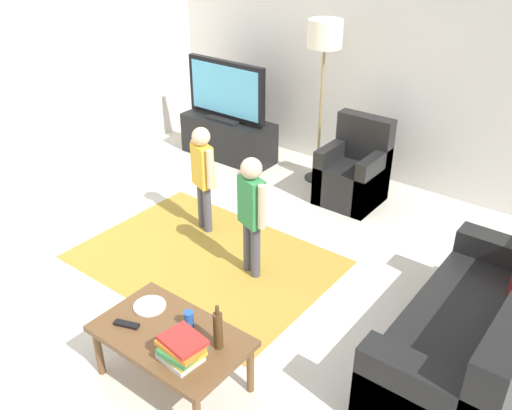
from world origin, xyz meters
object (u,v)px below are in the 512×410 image
(couch, at_px, (482,338))
(soda_can, at_px, (189,320))
(armchair, at_px, (354,174))
(tv_stand, at_px, (228,139))
(floor_lamp, at_px, (325,43))
(tv, at_px, (226,91))
(child_center, at_px, (252,207))
(tv_remote, at_px, (127,324))
(coffee_table, at_px, (171,339))
(bottle, at_px, (218,330))
(book_stack, at_px, (181,349))
(plate, at_px, (150,306))
(child_near_tv, at_px, (203,170))

(couch, distance_m, soda_can, 1.95)
(armchair, bearing_deg, tv_stand, 178.72)
(armchair, bearing_deg, floor_lamp, 161.42)
(soda_can, bearing_deg, tv, 126.40)
(couch, relative_size, child_center, 1.66)
(tv_remote, distance_m, soda_can, 0.41)
(coffee_table, distance_m, bottle, 0.38)
(tv_stand, bearing_deg, coffee_table, -55.52)
(coffee_table, bearing_deg, book_stack, -28.28)
(floor_lamp, relative_size, plate, 8.09)
(book_stack, bearing_deg, soda_can, 125.55)
(tv_stand, height_order, armchair, armchair)
(child_near_tv, bearing_deg, soda_can, -50.41)
(child_near_tv, distance_m, book_stack, 2.20)
(couch, relative_size, child_near_tv, 1.71)
(couch, relative_size, plate, 8.18)
(couch, relative_size, soda_can, 15.00)
(book_stack, bearing_deg, armchair, 99.81)
(armchair, relative_size, child_near_tv, 0.85)
(child_near_tv, bearing_deg, floor_lamp, 80.24)
(tv, height_order, coffee_table, tv)
(armchair, bearing_deg, child_near_tv, -120.91)
(floor_lamp, xyz_separation_m, soda_can, (0.94, -3.07, -1.06))
(coffee_table, height_order, plate, plate)
(child_center, xyz_separation_m, book_stack, (0.57, -1.41, -0.15))
(tv_stand, relative_size, soda_can, 10.00)
(bottle, xyz_separation_m, plate, (-0.62, 0.00, -0.13))
(floor_lamp, bearing_deg, coffee_table, -74.45)
(armchair, relative_size, book_stack, 3.11)
(tv_stand, xyz_separation_m, floor_lamp, (1.20, 0.15, 1.30))
(tv_stand, xyz_separation_m, couch, (3.65, -1.71, 0.05))
(child_center, bearing_deg, floor_lamp, 105.71)
(child_near_tv, bearing_deg, coffee_table, -53.77)
(coffee_table, xyz_separation_m, soda_can, (0.05, 0.12, 0.11))
(tv_remote, relative_size, soda_can, 1.42)
(child_near_tv, relative_size, book_stack, 3.64)
(bottle, height_order, soda_can, bottle)
(armchair, height_order, child_near_tv, child_near_tv)
(book_stack, bearing_deg, plate, 157.20)
(soda_can, bearing_deg, child_near_tv, 129.59)
(tv_stand, relative_size, armchair, 1.33)
(floor_lamp, distance_m, plate, 3.34)
(book_stack, bearing_deg, tv_stand, 126.16)
(book_stack, bearing_deg, tv, 126.34)
(child_center, height_order, book_stack, child_center)
(tv_remote, bearing_deg, bottle, -0.44)
(child_near_tv, xyz_separation_m, child_center, (0.81, -0.30, 0.02))
(tv_stand, distance_m, book_stack, 3.92)
(tv, distance_m, floor_lamp, 1.40)
(coffee_table, bearing_deg, child_center, 105.32)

